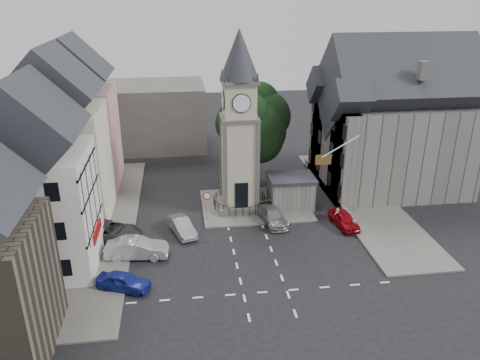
{
  "coord_description": "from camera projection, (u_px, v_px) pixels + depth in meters",
  "views": [
    {
      "loc": [
        -5.22,
        -31.63,
        19.36
      ],
      "look_at": [
        -0.34,
        5.0,
        4.02
      ],
      "focal_mm": 35.0,
      "sensor_mm": 36.0,
      "label": 1
    }
  ],
  "objects": [
    {
      "name": "terrace_tudor",
      "position": [
        35.0,
        189.0,
        32.76
      ],
      "size": [
        8.1,
        7.6,
        12.0
      ],
      "color": "silver",
      "rests_on": "ground"
    },
    {
      "name": "backdrop_west",
      "position": [
        126.0,
        116.0,
        59.65
      ],
      "size": [
        20.0,
        10.0,
        8.0
      ],
      "primitive_type": "cube",
      "color": "#4C4944",
      "rests_on": "ground"
    },
    {
      "name": "pavement_west",
      "position": [
        101.0,
        224.0,
        40.96
      ],
      "size": [
        6.0,
        30.0,
        0.14
      ],
      "primitive_type": "cube",
      "color": "#595651",
      "rests_on": "ground"
    },
    {
      "name": "east_boundary_wall",
      "position": [
        327.0,
        189.0,
        47.12
      ],
      "size": [
        0.4,
        16.0,
        0.9
      ],
      "primitive_type": "cube",
      "color": "#64615C",
      "rests_on": "ground"
    },
    {
      "name": "central_island",
      "position": [
        255.0,
        205.0,
        44.49
      ],
      "size": [
        10.0,
        8.0,
        0.16
      ],
      "primitive_type": "cube",
      "color": "#595651",
      "rests_on": "ground"
    },
    {
      "name": "car_west_silver",
      "position": [
        137.0,
        248.0,
        35.81
      ],
      "size": [
        4.9,
        2.05,
        1.58
      ],
      "primitive_type": "imported",
      "rotation": [
        0.0,
        0.0,
        1.49
      ],
      "color": "#B1B5BA",
      "rests_on": "ground"
    },
    {
      "name": "flagpole",
      "position": [
        341.0,
        147.0,
        38.97
      ],
      "size": [
        3.68,
        0.1,
        2.74
      ],
      "color": "white",
      "rests_on": "ground"
    },
    {
      "name": "warning_sign_post",
      "position": [
        207.0,
        201.0,
        40.82
      ],
      "size": [
        0.7,
        0.19,
        2.85
      ],
      "color": "black",
      "rests_on": "ground"
    },
    {
      "name": "town_tree",
      "position": [
        253.0,
        121.0,
        46.49
      ],
      "size": [
        7.2,
        7.2,
        10.8
      ],
      "color": "black",
      "rests_on": "ground"
    },
    {
      "name": "clock_tower",
      "position": [
        239.0,
        124.0,
        41.22
      ],
      "size": [
        4.86,
        4.86,
        16.25
      ],
      "color": "#4C4944",
      "rests_on": "ground"
    },
    {
      "name": "car_west_blue",
      "position": [
        124.0,
        281.0,
        32.06
      ],
      "size": [
        4.02,
        2.7,
        1.27
      ],
      "primitive_type": "imported",
      "rotation": [
        0.0,
        0.0,
        1.22
      ],
      "color": "navy",
      "rests_on": "ground"
    },
    {
      "name": "car_island_east",
      "position": [
        273.0,
        216.0,
        41.19
      ],
      "size": [
        2.45,
        4.67,
        1.29
      ],
      "primitive_type": "imported",
      "rotation": [
        0.0,
        0.0,
        0.15
      ],
      "color": "gray",
      "rests_on": "ground"
    },
    {
      "name": "terrace_pink",
      "position": [
        77.0,
        123.0,
        47.25
      ],
      "size": [
        8.1,
        7.6,
        12.8
      ],
      "color": "tan",
      "rests_on": "ground"
    },
    {
      "name": "car_island_silver",
      "position": [
        182.0,
        226.0,
        39.36
      ],
      "size": [
        2.65,
        4.24,
        1.32
      ],
      "primitive_type": "imported",
      "rotation": [
        0.0,
        0.0,
        0.34
      ],
      "color": "#95959D",
      "rests_on": "ground"
    },
    {
      "name": "east_building",
      "position": [
        390.0,
        128.0,
        46.59
      ],
      "size": [
        14.4,
        11.4,
        12.6
      ],
      "color": "#64615C",
      "rests_on": "ground"
    },
    {
      "name": "pavement_east",
      "position": [
        361.0,
        199.0,
        45.78
      ],
      "size": [
        6.0,
        26.0,
        0.14
      ],
      "primitive_type": "cube",
      "color": "#595651",
      "rests_on": "ground"
    },
    {
      "name": "ground",
      "position": [
        253.0,
        251.0,
        37.02
      ],
      "size": [
        120.0,
        120.0,
        0.0
      ],
      "primitive_type": "plane",
      "color": "black",
      "rests_on": "ground"
    },
    {
      "name": "road_markings",
      "position": [
        265.0,
        292.0,
        31.98
      ],
      "size": [
        20.0,
        8.0,
        0.01
      ],
      "primitive_type": "cube",
      "color": "silver",
      "rests_on": "ground"
    },
    {
      "name": "car_east_red",
      "position": [
        344.0,
        219.0,
        40.55
      ],
      "size": [
        2.07,
        4.06,
        1.32
      ],
      "primitive_type": "imported",
      "rotation": [
        0.0,
        0.0,
        0.13
      ],
      "color": "maroon",
      "rests_on": "ground"
    },
    {
      "name": "pedestrian",
      "position": [
        337.0,
        216.0,
        40.85
      ],
      "size": [
        0.66,
        0.55,
        1.53
      ],
      "primitive_type": "imported",
      "rotation": [
        0.0,
        0.0,
        3.53
      ],
      "color": "#AC9E8E",
      "rests_on": "ground"
    },
    {
      "name": "terrace_cream",
      "position": [
        60.0,
        148.0,
        39.93
      ],
      "size": [
        8.1,
        7.6,
        12.8
      ],
      "color": "beige",
      "rests_on": "ground"
    },
    {
      "name": "stone_shelter",
      "position": [
        291.0,
        191.0,
        43.87
      ],
      "size": [
        4.3,
        3.3,
        3.08
      ],
      "color": "#64615C",
      "rests_on": "ground"
    },
    {
      "name": "car_west_grey",
      "position": [
        108.0,
        231.0,
        38.35
      ],
      "size": [
        6.15,
        4.35,
        1.56
      ],
      "primitive_type": "imported",
      "rotation": [
        0.0,
        0.0,
        1.22
      ],
      "color": "#333436",
      "rests_on": "ground"
    }
  ]
}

